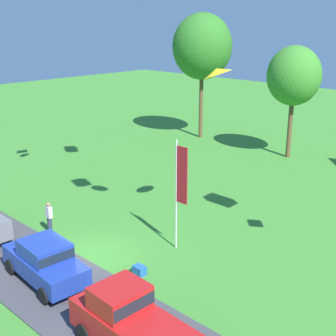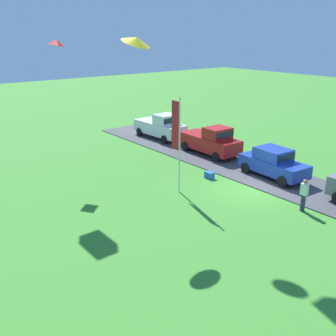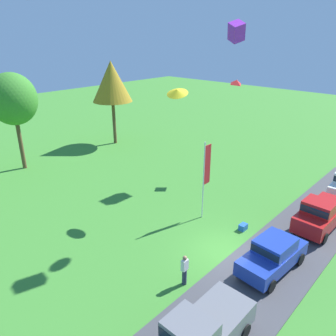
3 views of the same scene
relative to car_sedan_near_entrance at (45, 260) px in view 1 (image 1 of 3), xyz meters
name	(u,v)px [view 1 (image 1 of 3)]	position (x,y,z in m)	size (l,w,h in m)	color
ground_plane	(91,257)	(-0.37, 2.60, -1.04)	(120.00, 120.00, 0.00)	#3D842D
pavement_strip	(44,277)	(-0.37, 0.08, -1.01)	(36.00, 4.40, 0.06)	#424247
car_sedan_near_entrance	(45,260)	(0.00, 0.00, 0.00)	(4.52, 2.20, 1.84)	#1E389E
car_pickup_mid_row	(132,323)	(5.86, -0.37, 0.07)	(5.05, 2.16, 2.14)	red
person_watching_sky	(49,218)	(-4.00, 2.73, -0.16)	(0.36, 0.24, 1.71)	#2D334C
tree_far_right	(202,47)	(-11.77, 24.04, 7.24)	(5.32, 5.32, 11.23)	brown
tree_left_of_center	(294,76)	(-2.40, 23.85, 5.42)	(4.16, 4.16, 8.78)	brown
flag_banner	(180,182)	(2.07, 6.07, 2.41)	(0.71, 0.08, 5.45)	silver
cooler_box	(139,270)	(2.39, 3.15, -0.84)	(0.56, 0.40, 0.40)	blue
kite_delta_high_right	(217,72)	(2.04, 8.63, 7.26)	(1.42, 1.42, 0.30)	yellow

